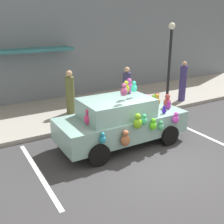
{
  "coord_description": "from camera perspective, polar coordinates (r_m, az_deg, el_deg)",
  "views": [
    {
      "loc": [
        -4.53,
        -5.41,
        3.91
      ],
      "look_at": [
        -0.19,
        1.96,
        0.9
      ],
      "focal_mm": 43.76,
      "sensor_mm": 36.0,
      "label": 1
    }
  ],
  "objects": [
    {
      "name": "street_lamp_post",
      "position": [
        12.17,
        12.01,
        11.52
      ],
      "size": [
        0.28,
        0.28,
        3.52
      ],
      "color": "black",
      "rests_on": "sidewalk"
    },
    {
      "name": "teddy_bear_on_sidewalk",
      "position": [
        12.07,
        9.28,
        2.4
      ],
      "size": [
        0.33,
        0.27,
        0.62
      ],
      "color": "brown",
      "rests_on": "sidewalk"
    },
    {
      "name": "pedestrian_near_shopfront",
      "position": [
        13.11,
        14.58,
        5.99
      ],
      "size": [
        0.32,
        0.32,
        1.84
      ],
      "color": "#3D3470",
      "rests_on": "sidewalk"
    },
    {
      "name": "sidewalk",
      "position": [
        11.98,
        -6.63,
        0.58
      ],
      "size": [
        24.0,
        4.0,
        0.15
      ],
      "primitive_type": "cube",
      "color": "gray",
      "rests_on": "ground"
    },
    {
      "name": "storefront_building",
      "position": [
        13.36,
        -11.16,
        15.95
      ],
      "size": [
        24.0,
        1.25,
        6.4
      ],
      "color": "slate",
      "rests_on": "ground"
    },
    {
      "name": "pedestrian_walking_past",
      "position": [
        11.42,
        3.08,
        4.59
      ],
      "size": [
        0.34,
        0.34,
        1.82
      ],
      "color": "#39355F",
      "rests_on": "sidewalk"
    },
    {
      "name": "plush_covered_car",
      "position": [
        8.6,
        1.89,
        -1.8
      ],
      "size": [
        4.1,
        2.01,
        2.13
      ],
      "color": "#80ABA4",
      "rests_on": "ground"
    },
    {
      "name": "ground_plane",
      "position": [
        8.07,
        8.36,
        -9.84
      ],
      "size": [
        60.0,
        60.0,
        0.0
      ],
      "primitive_type": "plane",
      "color": "#38383A"
    },
    {
      "name": "pedestrian_by_lamp",
      "position": [
        11.13,
        -8.75,
        3.86
      ],
      "size": [
        0.35,
        0.35,
        1.76
      ],
      "color": "brown",
      "rests_on": "sidewalk"
    },
    {
      "name": "parking_stripe_front",
      "position": [
        10.36,
        16.25,
        -3.6
      ],
      "size": [
        0.12,
        3.6,
        0.01
      ],
      "primitive_type": "cube",
      "color": "silver",
      "rests_on": "ground"
    },
    {
      "name": "parking_stripe_rear",
      "position": [
        7.66,
        -15.2,
        -12.07
      ],
      "size": [
        0.12,
        3.6,
        0.01
      ],
      "primitive_type": "cube",
      "color": "silver",
      "rests_on": "ground"
    }
  ]
}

